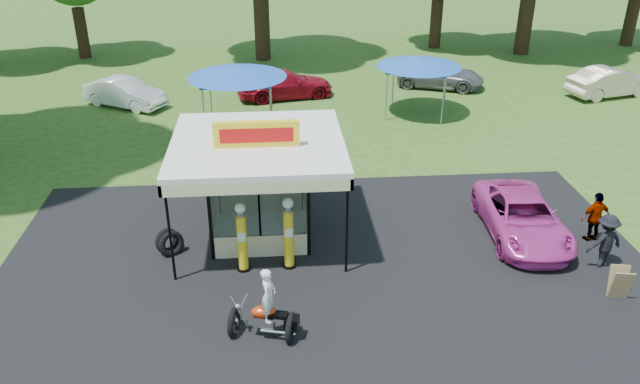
# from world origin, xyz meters

# --- Properties ---
(ground) EXTENTS (120.00, 120.00, 0.00)m
(ground) POSITION_xyz_m (0.00, 0.00, 0.00)
(ground) COLOR #2B4A17
(ground) RESTS_ON ground
(asphalt_apron) EXTENTS (20.00, 14.00, 0.04)m
(asphalt_apron) POSITION_xyz_m (0.00, 2.00, 0.02)
(asphalt_apron) COLOR black
(asphalt_apron) RESTS_ON ground
(gas_station_kiosk) EXTENTS (5.40, 5.40, 4.18)m
(gas_station_kiosk) POSITION_xyz_m (-2.00, 4.99, 1.78)
(gas_station_kiosk) COLOR white
(gas_station_kiosk) RESTS_ON ground
(gas_pump_left) EXTENTS (0.43, 0.43, 2.30)m
(gas_pump_left) POSITION_xyz_m (-2.54, 2.83, 1.10)
(gas_pump_left) COLOR black
(gas_pump_left) RESTS_ON ground
(gas_pump_right) EXTENTS (0.44, 0.44, 2.38)m
(gas_pump_right) POSITION_xyz_m (-1.15, 2.89, 1.14)
(gas_pump_right) COLOR black
(gas_pump_right) RESTS_ON ground
(motorcycle) EXTENTS (1.89, 1.23, 2.15)m
(motorcycle) POSITION_xyz_m (-1.83, -0.31, 0.83)
(motorcycle) COLOR black
(motorcycle) RESTS_ON ground
(spare_tires) EXTENTS (1.05, 0.99, 0.86)m
(spare_tires) POSITION_xyz_m (-4.89, 3.97, 0.42)
(spare_tires) COLOR black
(spare_tires) RESTS_ON ground
(a_frame_sign) EXTENTS (0.58, 0.58, 0.98)m
(a_frame_sign) POSITION_xyz_m (8.08, 0.55, 0.49)
(a_frame_sign) COLOR #593819
(a_frame_sign) RESTS_ON ground
(kiosk_car) EXTENTS (2.82, 1.13, 0.96)m
(kiosk_car) POSITION_xyz_m (-2.00, 7.20, 0.48)
(kiosk_car) COLOR yellow
(kiosk_car) RESTS_ON ground
(pink_sedan) EXTENTS (2.57, 5.10, 1.39)m
(pink_sedan) POSITION_xyz_m (6.61, 4.18, 0.69)
(pink_sedan) COLOR #CF389B
(pink_sedan) RESTS_ON ground
(spectator_east_a) EXTENTS (1.26, 0.87, 1.78)m
(spectator_east_a) POSITION_xyz_m (8.40, 2.17, 0.89)
(spectator_east_a) COLOR black
(spectator_east_a) RESTS_ON ground
(spectator_east_b) EXTENTS (1.08, 0.57, 1.76)m
(spectator_east_b) POSITION_xyz_m (8.82, 3.65, 0.88)
(spectator_east_b) COLOR gray
(spectator_east_b) RESTS_ON ground
(bg_car_a) EXTENTS (4.65, 3.57, 1.47)m
(bg_car_a) POSITION_xyz_m (-9.13, 18.84, 0.74)
(bg_car_a) COLOR silver
(bg_car_a) RESTS_ON ground
(bg_car_b) EXTENTS (5.51, 3.13, 1.50)m
(bg_car_b) POSITION_xyz_m (-0.74, 19.69, 0.75)
(bg_car_b) COLOR maroon
(bg_car_b) RESTS_ON ground
(bg_car_d) EXTENTS (5.35, 3.85, 1.35)m
(bg_car_d) POSITION_xyz_m (8.17, 20.89, 0.68)
(bg_car_d) COLOR slate
(bg_car_d) RESTS_ON ground
(bg_car_e) EXTENTS (5.06, 2.84, 1.58)m
(bg_car_e) POSITION_xyz_m (17.01, 18.50, 0.79)
(bg_car_e) COLOR beige
(bg_car_e) RESTS_ON ground
(tent_west) EXTENTS (4.52, 4.52, 3.16)m
(tent_west) POSITION_xyz_m (-3.01, 14.76, 2.86)
(tent_west) COLOR gray
(tent_west) RESTS_ON ground
(tent_east) EXTENTS (4.20, 4.20, 2.94)m
(tent_east) POSITION_xyz_m (5.80, 16.52, 2.66)
(tent_east) COLOR gray
(tent_east) RESTS_ON ground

